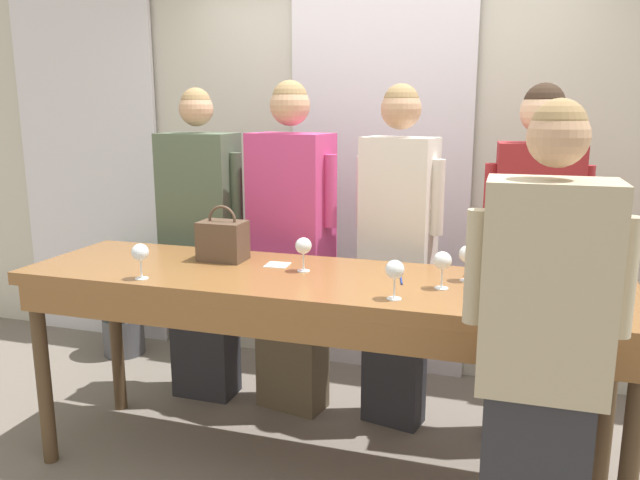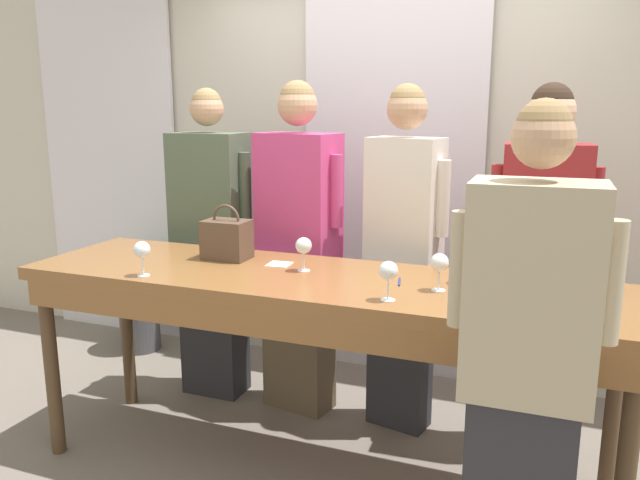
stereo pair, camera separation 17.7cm
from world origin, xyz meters
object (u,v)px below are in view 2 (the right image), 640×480
(wine_glass_front_mid, at_px, (142,251))
(wine_glass_back_mid, at_px, (388,272))
(handbag, at_px, (227,239))
(guest_olive_jacket, at_px, (212,245))
(potted_plant, at_px, (138,296))
(wine_glass_center_right, at_px, (510,288))
(guest_cream_sweater, at_px, (403,254))
(wine_glass_front_left, at_px, (439,263))
(host_pouring, at_px, (525,381))
(tasting_bar, at_px, (312,297))
(wine_glass_center_left, at_px, (467,257))
(wine_glass_front_right, at_px, (545,258))
(wine_glass_back_left, at_px, (515,265))
(wine_bottle, at_px, (496,253))
(guest_striped_shirt, at_px, (540,268))
(wine_glass_center_mid, at_px, (304,246))
(guest_pink_top, at_px, (299,247))

(wine_glass_front_mid, xyz_separation_m, wine_glass_back_mid, (1.12, 0.04, -0.00))
(handbag, xyz_separation_m, guest_olive_jacket, (-0.38, 0.48, -0.16))
(handbag, relative_size, potted_plant, 0.37)
(wine_glass_center_right, height_order, guest_cream_sweater, guest_cream_sweater)
(wine_glass_front_left, xyz_separation_m, wine_glass_front_mid, (-1.28, -0.25, 0.00))
(host_pouring, bearing_deg, tasting_bar, 148.88)
(tasting_bar, height_order, guest_cream_sweater, guest_cream_sweater)
(handbag, height_order, guest_olive_jacket, guest_olive_jacket)
(wine_glass_center_left, bearing_deg, wine_glass_front_right, 17.32)
(wine_glass_back_left, xyz_separation_m, guest_cream_sweater, (-0.60, 0.57, -0.13))
(wine_bottle, relative_size, wine_glass_front_left, 2.00)
(handbag, xyz_separation_m, guest_cream_sweater, (0.78, 0.48, -0.12))
(handbag, height_order, wine_glass_front_right, handbag)
(wine_glass_front_right, height_order, guest_striped_shirt, guest_striped_shirt)
(wine_glass_center_right, bearing_deg, wine_glass_center_mid, 159.77)
(wine_glass_center_mid, relative_size, wine_glass_center_right, 1.00)
(guest_cream_sweater, bearing_deg, wine_glass_center_left, -51.61)
(wine_glass_front_mid, distance_m, wine_glass_front_right, 1.76)
(wine_glass_center_left, bearing_deg, wine_glass_center_mid, -175.40)
(host_pouring, bearing_deg, potted_plant, 149.34)
(guest_pink_top, bearing_deg, guest_olive_jacket, -180.00)
(wine_glass_front_mid, bearing_deg, tasting_bar, 19.75)
(wine_glass_back_left, xyz_separation_m, potted_plant, (-2.63, 0.97, -0.71))
(handbag, bearing_deg, wine_bottle, 4.35)
(tasting_bar, xyz_separation_m, host_pouring, (0.95, -0.57, 0.00))
(wine_glass_front_right, height_order, wine_glass_back_mid, same)
(wine_glass_front_mid, bearing_deg, wine_glass_front_right, 16.37)
(guest_olive_jacket, relative_size, potted_plant, 2.49)
(tasting_bar, relative_size, guest_striped_shirt, 1.49)
(tasting_bar, height_order, host_pouring, host_pouring)
(wine_glass_front_left, bearing_deg, potted_plant, 155.80)
(wine_glass_center_right, xyz_separation_m, potted_plant, (-2.64, 1.30, -0.71))
(tasting_bar, height_order, wine_glass_front_left, wine_glass_front_left)
(potted_plant, bearing_deg, wine_glass_center_right, -26.33)
(wine_glass_back_mid, bearing_deg, guest_striped_shirt, 58.04)
(wine_glass_front_left, bearing_deg, guest_olive_jacket, 155.95)
(wine_glass_center_right, bearing_deg, guest_striped_shirt, 85.22)
(host_pouring, bearing_deg, wine_glass_front_mid, 169.28)
(wine_glass_front_mid, height_order, guest_cream_sweater, guest_cream_sweater)
(wine_glass_center_left, bearing_deg, wine_bottle, 48.74)
(guest_pink_top, bearing_deg, host_pouring, -43.35)
(guest_olive_jacket, xyz_separation_m, guest_pink_top, (0.56, 0.00, 0.03))
(wine_glass_center_right, height_order, host_pouring, host_pouring)
(wine_glass_back_mid, distance_m, host_pouring, 0.68)
(wine_glass_front_right, bearing_deg, tasting_bar, -166.22)
(wine_glass_center_mid, xyz_separation_m, wine_glass_back_mid, (0.48, -0.30, -0.00))
(handbag, bearing_deg, guest_cream_sweater, 31.56)
(wine_glass_front_right, bearing_deg, guest_striped_shirt, 93.75)
(handbag, relative_size, wine_glass_center_right, 1.73)
(wine_glass_front_left, height_order, guest_striped_shirt, guest_striped_shirt)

